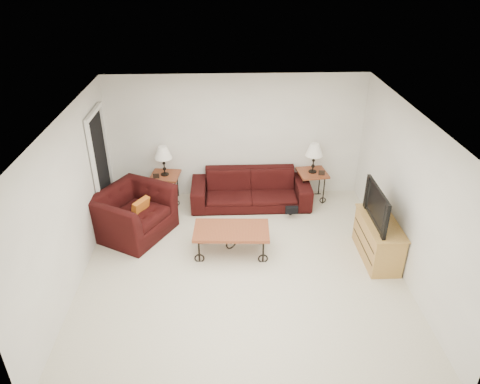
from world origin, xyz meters
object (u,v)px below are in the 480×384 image
Objects in this scene: side_table_right at (311,185)px; television at (383,206)px; coffee_table at (231,241)px; lamp_left at (164,161)px; tv_stand at (378,240)px; lamp_right at (314,158)px; side_table_left at (166,188)px; backpack at (291,205)px; sofa at (251,189)px; armchair at (133,213)px.

television is (0.70, -2.01, 0.68)m from side_table_right.
coffee_table is at bearing -95.25° from television.
lamp_left is 0.52× the size of tv_stand.
lamp_right reaches higher than lamp_left.
lamp_left is at bearing 0.00° from side_table_left.
side_table_right is 1.00× the size of lamp_right.
television is at bearing -25.76° from backpack.
backpack is at bearing 131.88° from tv_stand.
side_table_left is (-1.68, 0.18, -0.04)m from sofa.
coffee_table is 2.64× the size of backpack.
sofa is 1.89× the size of coffee_table.
side_table_left is 0.52× the size of tv_stand.
lamp_left is (-2.93, 0.00, 0.60)m from side_table_right.
backpack is at bearing 44.84° from coffee_table.
coffee_table is at bearing 174.80° from tv_stand.
lamp_right is at bearing 74.66° from backpack.
tv_stand reaches higher than backpack.
side_table_right is at bearing 47.16° from coffee_table.
side_table_left is 1.22m from armchair.
television reaches higher than lamp_right.
coffee_table is (1.27, -1.79, -0.07)m from side_table_left.
lamp_right is at bearing -0.00° from side_table_left.
tv_stand is at bearing -28.79° from lamp_left.
side_table_left is at bearing -171.91° from backpack.
television is (3.63, -2.01, 0.68)m from side_table_left.
tv_stand reaches higher than coffee_table.
lamp_right is at bearing 109.87° from tv_stand.
lamp_right is at bearing -41.77° from armchair.
lamp_left is 0.48× the size of coffee_table.
armchair reaches higher than tv_stand.
lamp_right reaches higher than armchair.
tv_stand is 2.45× the size of backpack.
armchair is (-0.45, -1.13, -0.49)m from lamp_left.
lamp_right reaches higher than backpack.
tv_stand is at bearing -72.30° from armchair.
coffee_table is 1.20× the size of television.
sofa is at bearing -6.10° from lamp_left.
coffee_table is at bearing -112.32° from backpack.
armchair is 2.93m from backpack.
television is at bearing -43.18° from sofa.
tv_stand is 1.12× the size of television.
tv_stand is (2.38, -0.22, 0.11)m from coffee_table.
television reaches higher than side_table_right.
television is (4.08, -0.88, 0.57)m from armchair.
armchair is at bearing -111.95° from side_table_left.
lamp_right is at bearing 47.16° from coffee_table.
side_table_right is 2.44m from coffee_table.
lamp_left is at bearing 125.31° from coffee_table.
lamp_right is 0.53× the size of tv_stand.
armchair reaches higher than side_table_right.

